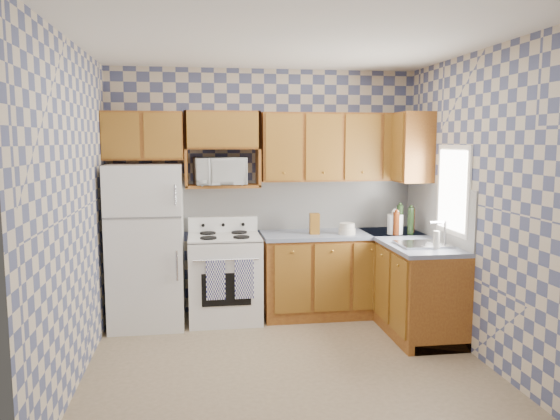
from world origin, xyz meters
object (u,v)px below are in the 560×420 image
object	(u,v)px
electric_kettle	(395,224)
stove_body	(225,279)
refrigerator	(147,246)
microwave	(220,171)

from	to	relation	value
electric_kettle	stove_body	bearing A→B (deg)	174.81
refrigerator	electric_kettle	size ratio (longest dim) A/B	7.91
refrigerator	electric_kettle	distance (m)	2.65
refrigerator	microwave	size ratio (longest dim) A/B	3.17
stove_body	microwave	world-z (taller)	microwave
microwave	electric_kettle	xyz separation A→B (m)	(1.86, -0.30, -0.57)
microwave	electric_kettle	distance (m)	1.97
refrigerator	electric_kettle	bearing A→B (deg)	-3.07
stove_body	refrigerator	bearing A→B (deg)	-178.22
refrigerator	microwave	xyz separation A→B (m)	(0.77, 0.16, 0.76)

